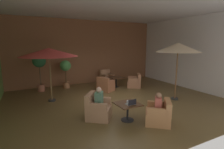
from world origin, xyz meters
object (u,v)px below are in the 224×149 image
object	(u,v)px
potted_tree_left_corner	(66,69)
patron_blue_shirt	(99,98)
armchair_front_right_south	(134,82)
patio_umbrella_center_beige	(178,48)
armchair_front_left_north	(159,115)
patio_umbrella_tall_red	(49,52)
armchair_front_left_east	(98,109)
armchair_front_right_north	(107,79)
armchair_front_right_east	(105,86)
patron_by_window	(158,103)
cafe_table_front_right	(116,79)
iced_drink_cup	(128,102)
potted_tree_mid_left	(39,65)
open_laptop	(131,103)
cafe_table_front_left	(128,107)

from	to	relation	value
potted_tree_left_corner	patron_blue_shirt	size ratio (longest dim) A/B	2.36
armchair_front_right_south	patio_umbrella_center_beige	xyz separation A→B (m)	(0.40, -2.77, 2.10)
armchair_front_left_north	patio_umbrella_tall_red	bearing A→B (deg)	125.77
armchair_front_left_east	patio_umbrella_tall_red	size ratio (longest dim) A/B	0.45
armchair_front_right_north	patio_umbrella_tall_red	world-z (taller)	patio_umbrella_tall_red
armchair_front_right_east	armchair_front_right_north	bearing A→B (deg)	62.73
patio_umbrella_tall_red	patron_by_window	world-z (taller)	patio_umbrella_tall_red
cafe_table_front_right	iced_drink_cup	distance (m)	4.62
patio_umbrella_tall_red	potted_tree_mid_left	distance (m)	2.11
armchair_front_right_north	potted_tree_left_corner	world-z (taller)	potted_tree_left_corner
patron_by_window	open_laptop	distance (m)	0.87
cafe_table_front_left	cafe_table_front_right	xyz separation A→B (m)	(1.83, 4.24, 0.03)
potted_tree_left_corner	patron_blue_shirt	world-z (taller)	potted_tree_left_corner
potted_tree_mid_left	open_laptop	size ratio (longest dim) A/B	6.48
armchair_front_left_east	potted_tree_mid_left	distance (m)	4.97
cafe_table_front_left	potted_tree_mid_left	bearing A→B (deg)	113.79
patio_umbrella_center_beige	patron_blue_shirt	distance (m)	4.32
armchair_front_left_east	iced_drink_cup	bearing A→B (deg)	-36.67
armchair_front_right_south	potted_tree_mid_left	size ratio (longest dim) A/B	0.51
armchair_front_left_east	iced_drink_cup	world-z (taller)	armchair_front_left_east
armchair_front_right_north	armchair_front_right_south	size ratio (longest dim) A/B	0.86
armchair_front_right_south	potted_tree_mid_left	world-z (taller)	potted_tree_mid_left
armchair_front_left_east	open_laptop	world-z (taller)	armchair_front_left_east
armchair_front_right_north	open_laptop	xyz separation A→B (m)	(-1.68, -5.50, 0.34)
armchair_front_left_north	iced_drink_cup	distance (m)	1.10
cafe_table_front_right	iced_drink_cup	xyz separation A→B (m)	(-1.83, -4.24, 0.16)
armchair_front_left_north	open_laptop	world-z (taller)	open_laptop
patron_blue_shirt	iced_drink_cup	world-z (taller)	patron_blue_shirt
armchair_front_left_east	patron_by_window	size ratio (longest dim) A/B	1.76
potted_tree_mid_left	open_laptop	distance (m)	5.94
armchair_front_left_north	armchair_front_right_east	size ratio (longest dim) A/B	1.08
cafe_table_front_right	armchair_front_right_south	xyz separation A→B (m)	(0.95, -0.57, -0.20)
potted_tree_left_corner	potted_tree_mid_left	xyz separation A→B (m)	(-1.40, -0.13, 0.35)
open_laptop	armchair_front_right_east	bearing A→B (deg)	77.79
armchair_front_right_north	potted_tree_mid_left	world-z (taller)	potted_tree_mid_left
cafe_table_front_right	potted_tree_left_corner	world-z (taller)	potted_tree_left_corner
armchair_front_left_north	patio_umbrella_tall_red	xyz separation A→B (m)	(-2.84, 3.94, 1.92)
armchair_front_left_east	cafe_table_front_right	bearing A→B (deg)	53.52
armchair_front_right_east	patron_by_window	xyz separation A→B (m)	(-0.10, -4.32, 0.39)
potted_tree_mid_left	open_laptop	world-z (taller)	potted_tree_mid_left
potted_tree_left_corner	patron_by_window	distance (m)	6.23
open_laptop	armchair_front_left_north	bearing A→B (deg)	-32.22
armchair_front_right_north	patron_by_window	size ratio (longest dim) A/B	1.39
patron_by_window	potted_tree_mid_left	bearing A→B (deg)	117.78
potted_tree_left_corner	cafe_table_front_left	bearing A→B (deg)	-80.36
armchair_front_left_north	armchair_front_right_north	bearing A→B (deg)	81.36
open_laptop	patio_umbrella_center_beige	bearing A→B (deg)	18.70
potted_tree_left_corner	iced_drink_cup	world-z (taller)	potted_tree_left_corner
patio_umbrella_center_beige	patron_blue_shirt	bearing A→B (deg)	-175.62
cafe_table_front_right	cafe_table_front_left	bearing A→B (deg)	-113.39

